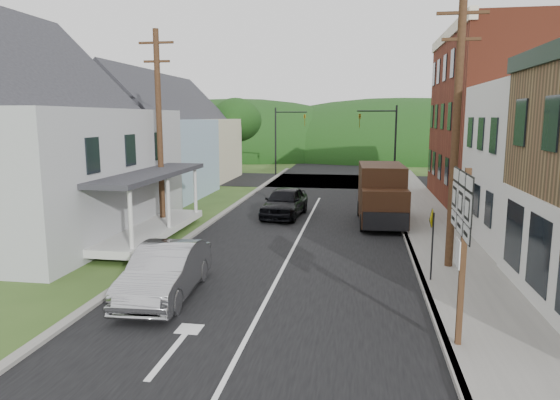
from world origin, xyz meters
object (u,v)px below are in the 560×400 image
at_px(dark_sedan, 285,202).
at_px(warning_sign, 432,234).
at_px(route_sign_cluster, 462,232).
at_px(silver_sedan, 165,272).
at_px(delivery_van, 382,195).

bearing_deg(dark_sedan, warning_sign, -52.86).
height_order(route_sign_cluster, warning_sign, route_sign_cluster).
xyz_separation_m(silver_sedan, dark_sedan, (1.61, 12.25, 0.02)).
bearing_deg(route_sign_cluster, delivery_van, 96.13).
relative_size(route_sign_cluster, warning_sign, 1.74).
xyz_separation_m(silver_sedan, delivery_van, (6.51, 11.21, 0.70)).
height_order(dark_sedan, route_sign_cluster, route_sign_cluster).
relative_size(dark_sedan, delivery_van, 0.87).
relative_size(dark_sedan, route_sign_cluster, 1.15).
bearing_deg(warning_sign, silver_sedan, -141.72).
xyz_separation_m(silver_sedan, warning_sign, (7.70, 2.40, 0.84)).
bearing_deg(silver_sedan, dark_sedan, 78.98).
bearing_deg(silver_sedan, route_sign_cluster, -19.01).
bearing_deg(silver_sedan, warning_sign, 13.77).
relative_size(dark_sedan, warning_sign, 2.00).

